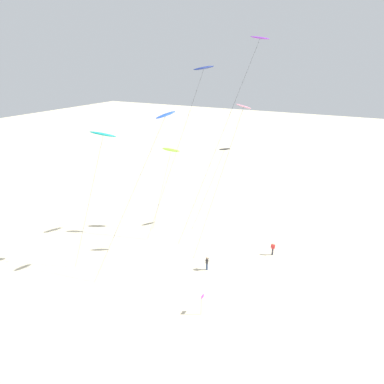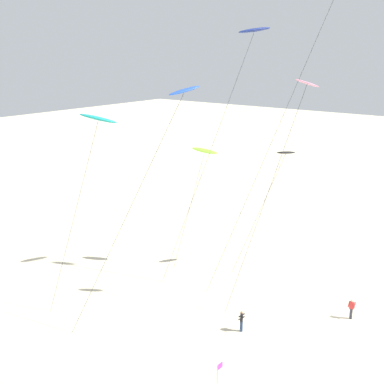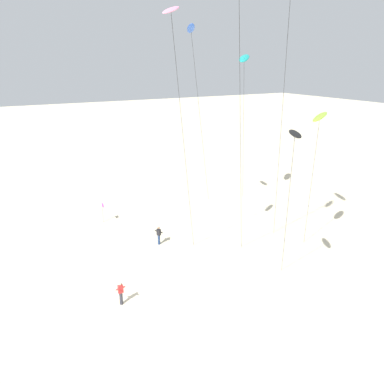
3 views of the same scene
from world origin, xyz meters
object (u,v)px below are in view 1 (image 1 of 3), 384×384
at_px(kite_flyer_nearest, 273,249).
at_px(kite_flyer_middle, 207,263).
at_px(kite_teal, 103,135).
at_px(kite_purple, 258,44).
at_px(kite_navy, 203,70).
at_px(kite_lime, 171,151).
at_px(marker_flag, 202,301).
at_px(kite_blue, 164,118).
at_px(kite_black, 224,150).
at_px(kite_pink, 242,112).

height_order(kite_flyer_nearest, kite_flyer_middle, same).
distance_m(kite_teal, kite_flyer_middle, 18.70).
bearing_deg(kite_purple, kite_flyer_middle, 176.02).
distance_m(kite_navy, kite_teal, 15.19).
bearing_deg(kite_lime, kite_navy, -79.65).
bearing_deg(kite_navy, marker_flag, -153.61).
height_order(kite_navy, kite_flyer_middle, kite_navy).
xyz_separation_m(kite_lime, kite_blue, (-9.88, -5.30, 6.19)).
xyz_separation_m(kite_lime, kite_flyer_nearest, (-1.20, -15.43, -10.59)).
bearing_deg(kite_black, kite_purple, -99.42).
bearing_deg(marker_flag, kite_flyer_nearest, -12.05).
bearing_deg(marker_flag, kite_teal, 75.10).
xyz_separation_m(kite_blue, kite_flyer_middle, (1.74, -4.24, -16.78)).
bearing_deg(kite_flyer_middle, kite_blue, 112.31).
relative_size(kite_flyer_nearest, kite_flyer_middle, 1.00).
bearing_deg(kite_pink, kite_black, 36.04).
relative_size(kite_navy, marker_flag, 10.78).
bearing_deg(kite_black, kite_teal, 153.86).
xyz_separation_m(kite_navy, marker_flag, (-16.13, -8.00, -20.53)).
xyz_separation_m(kite_navy, kite_teal, (-12.43, 5.90, -6.43)).
xyz_separation_m(kite_lime, kite_purple, (3.38, -10.35, 13.47)).
distance_m(kite_purple, kite_teal, 21.29).
bearing_deg(marker_flag, kite_purple, 6.32).
relative_size(kite_lime, kite_flyer_middle, 7.18).
bearing_deg(kite_purple, kite_navy, 113.45).
bearing_deg(kite_flyer_nearest, kite_navy, 79.68).
relative_size(kite_navy, kite_flyer_nearest, 13.55).
relative_size(kite_lime, marker_flag, 5.71).
height_order(kite_purple, kite_flyer_nearest, kite_purple).
distance_m(kite_pink, kite_navy, 8.30).
bearing_deg(kite_lime, marker_flag, -140.99).
bearing_deg(kite_navy, kite_teal, 154.62).
xyz_separation_m(kite_black, kite_blue, (-13.95, 0.91, 6.33)).
bearing_deg(kite_flyer_nearest, kite_pink, 102.91).
distance_m(kite_flyer_nearest, kite_flyer_middle, 9.10).
distance_m(kite_lime, kite_purple, 17.32).
height_order(kite_black, kite_pink, kite_pink).
distance_m(kite_flyer_nearest, marker_flag, 14.45).
bearing_deg(kite_purple, kite_blue, 159.18).
height_order(kite_blue, kite_purple, kite_purple).
bearing_deg(kite_black, kite_flyer_middle, -164.76).
relative_size(kite_pink, kite_navy, 0.83).
distance_m(kite_pink, kite_flyer_middle, 17.87).
xyz_separation_m(kite_lime, kite_navy, (0.81, -4.41, 10.53)).
height_order(kite_lime, marker_flag, kite_lime).
relative_size(kite_black, kite_purple, 0.45).
height_order(kite_teal, kite_flyer_middle, kite_teal).
bearing_deg(kite_flyer_nearest, marker_flag, 167.95).
relative_size(kite_pink, marker_flag, 8.91).
relative_size(kite_teal, marker_flag, 7.71).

